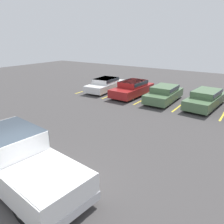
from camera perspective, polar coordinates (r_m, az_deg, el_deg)
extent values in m
plane|color=#423F3F|center=(7.80, -21.75, -20.26)|extent=(60.00, 60.00, 0.00)
cube|color=yellow|center=(21.22, -5.46, 6.00)|extent=(0.12, 4.41, 0.01)
cube|color=yellow|center=(19.52, 1.21, 4.93)|extent=(0.12, 4.41, 0.01)
cube|color=yellow|center=(18.14, 9.01, 3.59)|extent=(0.12, 4.41, 0.01)
cube|color=yellow|center=(17.15, 17.85, 1.98)|extent=(0.12, 4.41, 0.01)
cube|color=white|center=(8.34, -23.83, -12.02)|extent=(6.24, 2.52, 0.87)
cube|color=white|center=(8.24, -25.51, -6.54)|extent=(2.36, 1.97, 0.68)
cube|color=#2D3842|center=(8.18, -25.66, -5.57)|extent=(2.32, 2.02, 0.38)
cube|color=white|center=(6.67, -16.58, -15.40)|extent=(2.42, 2.05, 0.13)
cube|color=silver|center=(6.43, -10.23, -24.44)|extent=(0.40, 1.95, 0.28)
cylinder|color=black|center=(7.46, -11.35, -16.96)|extent=(0.90, 0.40, 0.87)
cylinder|color=#ADADB2|center=(7.46, -11.35, -16.96)|extent=(0.51, 0.38, 0.48)
cylinder|color=black|center=(6.84, -22.27, -21.98)|extent=(0.90, 0.40, 0.87)
cylinder|color=#ADADB2|center=(6.84, -22.27, -21.98)|extent=(0.51, 0.38, 0.48)
cylinder|color=black|center=(10.22, -24.42, -7.90)|extent=(0.90, 0.40, 0.87)
cylinder|color=#ADADB2|center=(10.22, -24.42, -7.90)|extent=(0.51, 0.38, 0.48)
cube|color=silver|center=(20.35, -1.76, 6.83)|extent=(2.10, 4.61, 0.58)
cube|color=silver|center=(20.32, -1.64, 8.26)|extent=(1.72, 2.45, 0.42)
cube|color=#2D3842|center=(20.31, -1.64, 8.49)|extent=(1.78, 2.41, 0.25)
cylinder|color=black|center=(18.92, -1.89, 5.41)|extent=(0.28, 0.63, 0.61)
cylinder|color=#ADADB2|center=(18.92, -1.89, 5.41)|extent=(0.27, 0.36, 0.34)
cylinder|color=black|center=(19.72, -5.59, 5.90)|extent=(0.28, 0.63, 0.61)
cylinder|color=#ADADB2|center=(19.72, -5.59, 5.90)|extent=(0.27, 0.36, 0.34)
cylinder|color=black|center=(21.12, 1.83, 6.86)|extent=(0.28, 0.63, 0.61)
cylinder|color=#ADADB2|center=(21.12, 1.83, 6.86)|extent=(0.27, 0.36, 0.34)
cylinder|color=black|center=(21.84, -1.64, 7.27)|extent=(0.28, 0.63, 0.61)
cylinder|color=#ADADB2|center=(21.84, -1.64, 7.27)|extent=(0.27, 0.36, 0.34)
cube|color=maroon|center=(18.59, 5.32, 5.73)|extent=(1.91, 4.61, 0.65)
cube|color=maroon|center=(18.55, 5.52, 7.42)|extent=(1.64, 2.41, 0.45)
cube|color=#2D3842|center=(18.53, 5.52, 7.69)|extent=(1.71, 2.37, 0.27)
cylinder|color=black|center=(17.14, 5.29, 3.99)|extent=(0.24, 0.68, 0.67)
cylinder|color=#ADADB2|center=(17.14, 5.29, 3.99)|extent=(0.24, 0.37, 0.37)
cylinder|color=black|center=(17.95, 0.99, 4.76)|extent=(0.24, 0.68, 0.67)
cylinder|color=#ADADB2|center=(17.95, 0.99, 4.76)|extent=(0.24, 0.37, 0.37)
cylinder|color=black|center=(19.41, 9.30, 5.61)|extent=(0.24, 0.68, 0.67)
cylinder|color=#ADADB2|center=(19.41, 9.30, 5.61)|extent=(0.24, 0.37, 0.37)
cylinder|color=black|center=(20.13, 5.31, 6.26)|extent=(0.24, 0.68, 0.67)
cylinder|color=#ADADB2|center=(20.13, 5.31, 6.26)|extent=(0.24, 0.37, 0.37)
cube|color=#4C6B47|center=(17.34, 13.39, 4.24)|extent=(1.81, 4.24, 0.63)
cube|color=#4C6B47|center=(17.29, 13.62, 5.97)|extent=(1.57, 2.21, 0.42)
cube|color=#2D3842|center=(17.27, 13.64, 6.24)|extent=(1.64, 2.17, 0.25)
cylinder|color=black|center=(16.03, 14.27, 2.33)|extent=(0.25, 0.64, 0.63)
cylinder|color=#ADADB2|center=(16.03, 14.27, 2.33)|extent=(0.25, 0.35, 0.35)
cylinder|color=black|center=(16.55, 9.44, 3.19)|extent=(0.25, 0.64, 0.63)
cylinder|color=#ADADB2|center=(16.55, 9.44, 3.19)|extent=(0.25, 0.35, 0.35)
cylinder|color=black|center=(18.28, 16.88, 4.14)|extent=(0.25, 0.64, 0.63)
cylinder|color=#ADADB2|center=(18.28, 16.88, 4.14)|extent=(0.25, 0.35, 0.35)
cylinder|color=black|center=(18.74, 12.56, 4.86)|extent=(0.25, 0.64, 0.63)
cylinder|color=#ADADB2|center=(18.74, 12.56, 4.86)|extent=(0.25, 0.35, 0.35)
cube|color=#4C6B47|center=(16.90, 23.16, 2.81)|extent=(2.08, 4.71, 0.63)
cube|color=#4C6B47|center=(16.86, 23.48, 4.59)|extent=(1.69, 2.50, 0.42)
cube|color=#2D3842|center=(16.84, 23.52, 4.86)|extent=(1.76, 2.46, 0.25)
cylinder|color=black|center=(15.53, 24.19, 0.64)|extent=(0.27, 0.64, 0.62)
cylinder|color=#ADADB2|center=(15.53, 24.19, 0.64)|extent=(0.26, 0.36, 0.34)
cylinder|color=black|center=(15.92, 19.20, 1.71)|extent=(0.27, 0.64, 0.62)
cylinder|color=#ADADB2|center=(15.92, 19.20, 1.71)|extent=(0.26, 0.36, 0.34)
cylinder|color=black|center=(18.03, 26.51, 2.70)|extent=(0.27, 0.64, 0.62)
cylinder|color=#ADADB2|center=(18.03, 26.51, 2.70)|extent=(0.26, 0.36, 0.34)
cylinder|color=black|center=(18.37, 22.14, 3.59)|extent=(0.27, 0.64, 0.62)
cylinder|color=#ADADB2|center=(18.37, 22.14, 3.59)|extent=(0.26, 0.36, 0.34)
cube|color=#B7B2A8|center=(22.51, 2.35, 7.00)|extent=(1.62, 0.20, 0.14)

